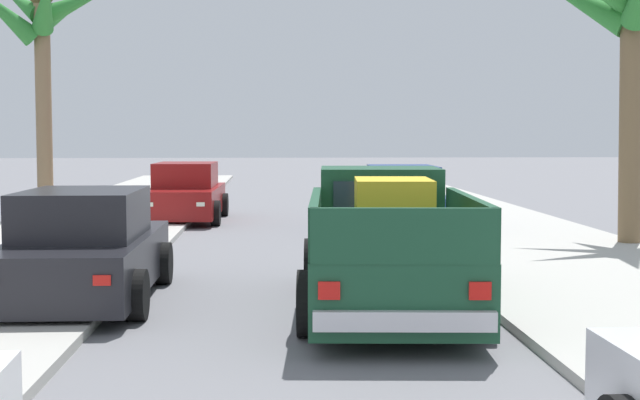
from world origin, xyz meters
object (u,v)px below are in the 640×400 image
(car_right_mid, at_px, (85,250))
(palm_tree_left_mid, at_px, (43,28))
(palm_tree_right_fore, at_px, (629,13))
(pickup_truck, at_px, (386,247))
(car_left_mid, at_px, (186,194))
(car_right_near, at_px, (403,200))

(car_right_mid, xyz_separation_m, palm_tree_left_mid, (-3.45, 11.40, 4.36))
(palm_tree_right_fore, height_order, palm_tree_left_mid, palm_tree_left_mid)
(pickup_truck, relative_size, car_left_mid, 1.24)
(car_left_mid, height_order, car_right_mid, same)
(car_left_mid, bearing_deg, car_right_mid, -91.43)
(palm_tree_right_fore, bearing_deg, car_right_mid, -151.79)
(car_right_near, distance_m, palm_tree_right_fore, 6.54)
(car_right_near, relative_size, car_left_mid, 1.00)
(car_left_mid, distance_m, palm_tree_left_mid, 5.74)
(car_right_near, xyz_separation_m, palm_tree_right_fore, (4.03, -3.25, 4.00))
(pickup_truck, distance_m, car_left_mid, 12.30)
(palm_tree_left_mid, bearing_deg, car_right_mid, -73.18)
(pickup_truck, xyz_separation_m, car_left_mid, (-3.77, 11.71, -0.10))
(car_right_near, bearing_deg, car_left_mid, 154.65)
(palm_tree_right_fore, bearing_deg, pickup_truck, -133.73)
(car_right_near, relative_size, palm_tree_right_fore, 0.73)
(car_left_mid, bearing_deg, pickup_truck, -72.14)
(pickup_truck, relative_size, car_right_mid, 1.25)
(pickup_truck, height_order, car_right_mid, pickup_truck)
(pickup_truck, xyz_separation_m, palm_tree_right_fore, (5.65, 5.90, 3.90))
(car_right_mid, bearing_deg, palm_tree_right_fore, 28.21)
(car_right_mid, height_order, palm_tree_left_mid, palm_tree_left_mid)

